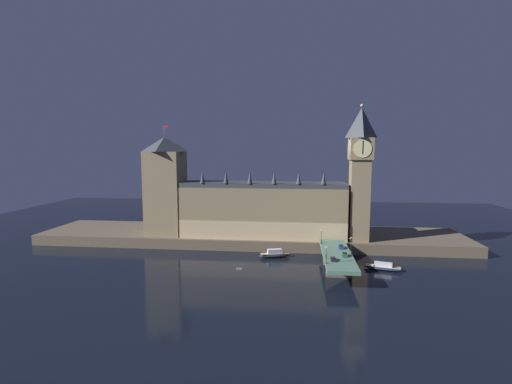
{
  "coord_description": "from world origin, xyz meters",
  "views": [
    {
      "loc": [
        24.21,
        -153.69,
        48.58
      ],
      "look_at": [
        5.28,
        20.0,
        28.7
      ],
      "focal_mm": 26.0,
      "sensor_mm": 36.0,
      "label": 1
    }
  ],
  "objects_px": {
    "car_southbound_lead": "(345,254)",
    "boat_downstream": "(383,267)",
    "car_northbound_trail": "(333,259)",
    "street_lamp_mid": "(351,243)",
    "pedestrian_far_rail": "(322,241)",
    "clock_tower": "(360,169)",
    "car_southbound_trail": "(341,247)",
    "street_lamp_far": "(321,235)",
    "boat_upstream": "(275,254)",
    "pedestrian_mid_walk": "(351,254)",
    "victoria_tower": "(166,186)",
    "pedestrian_near_rail": "(326,256)",
    "street_lamp_near": "(327,253)"
  },
  "relations": [
    {
      "from": "pedestrian_far_rail",
      "to": "street_lamp_far",
      "type": "height_order",
      "value": "street_lamp_far"
    },
    {
      "from": "car_southbound_lead",
      "to": "boat_upstream",
      "type": "distance_m",
      "value": 35.0
    },
    {
      "from": "clock_tower",
      "to": "street_lamp_near",
      "type": "bearing_deg",
      "value": -112.19
    },
    {
      "from": "car_southbound_trail",
      "to": "victoria_tower",
      "type": "bearing_deg",
      "value": 162.22
    },
    {
      "from": "street_lamp_far",
      "to": "car_southbound_trail",
      "type": "bearing_deg",
      "value": -41.46
    },
    {
      "from": "car_northbound_trail",
      "to": "street_lamp_mid",
      "type": "distance_m",
      "value": 13.6
    },
    {
      "from": "clock_tower",
      "to": "victoria_tower",
      "type": "distance_m",
      "value": 97.6
    },
    {
      "from": "clock_tower",
      "to": "car_southbound_trail",
      "type": "height_order",
      "value": "clock_tower"
    },
    {
      "from": "victoria_tower",
      "to": "boat_upstream",
      "type": "distance_m",
      "value": 67.72
    },
    {
      "from": "car_southbound_trail",
      "to": "street_lamp_mid",
      "type": "bearing_deg",
      "value": -69.31
    },
    {
      "from": "car_southbound_trail",
      "to": "boat_downstream",
      "type": "bearing_deg",
      "value": -19.47
    },
    {
      "from": "car_southbound_lead",
      "to": "boat_downstream",
      "type": "distance_m",
      "value": 18.59
    },
    {
      "from": "clock_tower",
      "to": "car_southbound_lead",
      "type": "height_order",
      "value": "clock_tower"
    },
    {
      "from": "clock_tower",
      "to": "car_southbound_trail",
      "type": "relative_size",
      "value": 15.16
    },
    {
      "from": "street_lamp_far",
      "to": "pedestrian_far_rail",
      "type": "bearing_deg",
      "value": 70.56
    },
    {
      "from": "car_southbound_lead",
      "to": "boat_downstream",
      "type": "relative_size",
      "value": 0.25
    },
    {
      "from": "street_lamp_near",
      "to": "boat_downstream",
      "type": "height_order",
      "value": "street_lamp_near"
    },
    {
      "from": "car_southbound_trail",
      "to": "street_lamp_far",
      "type": "relative_size",
      "value": 0.67
    },
    {
      "from": "street_lamp_mid",
      "to": "pedestrian_mid_walk",
      "type": "bearing_deg",
      "value": -96.42
    },
    {
      "from": "pedestrian_far_rail",
      "to": "boat_upstream",
      "type": "height_order",
      "value": "pedestrian_far_rail"
    },
    {
      "from": "boat_upstream",
      "to": "clock_tower",
      "type": "bearing_deg",
      "value": 22.15
    },
    {
      "from": "car_southbound_trail",
      "to": "street_lamp_mid",
      "type": "distance_m",
      "value": 8.97
    },
    {
      "from": "car_southbound_lead",
      "to": "street_lamp_far",
      "type": "height_order",
      "value": "street_lamp_far"
    },
    {
      "from": "car_northbound_trail",
      "to": "boat_downstream",
      "type": "relative_size",
      "value": 0.25
    },
    {
      "from": "street_lamp_near",
      "to": "boat_upstream",
      "type": "bearing_deg",
      "value": 124.87
    },
    {
      "from": "car_southbound_lead",
      "to": "boat_downstream",
      "type": "xyz_separation_m",
      "value": [
        16.26,
        6.11,
        -6.62
      ]
    },
    {
      "from": "pedestrian_far_rail",
      "to": "boat_downstream",
      "type": "xyz_separation_m",
      "value": [
        23.8,
        -13.89,
        -6.85
      ]
    },
    {
      "from": "pedestrian_near_rail",
      "to": "street_lamp_mid",
      "type": "bearing_deg",
      "value": 37.02
    },
    {
      "from": "clock_tower",
      "to": "pedestrian_far_rail",
      "type": "xyz_separation_m",
      "value": [
        -18.24,
        -15.12,
        -31.37
      ]
    },
    {
      "from": "victoria_tower",
      "to": "street_lamp_far",
      "type": "distance_m",
      "value": 83.36
    },
    {
      "from": "pedestrian_near_rail",
      "to": "pedestrian_far_rail",
      "type": "distance_m",
      "value": 23.73
    },
    {
      "from": "boat_downstream",
      "to": "street_lamp_mid",
      "type": "bearing_deg",
      "value": -171.65
    },
    {
      "from": "car_northbound_trail",
      "to": "street_lamp_near",
      "type": "relative_size",
      "value": 0.61
    },
    {
      "from": "pedestrian_far_rail",
      "to": "car_southbound_lead",
      "type": "bearing_deg",
      "value": -69.36
    },
    {
      "from": "victoria_tower",
      "to": "pedestrian_mid_walk",
      "type": "xyz_separation_m",
      "value": [
        88.89,
        -38.96,
        -22.22
      ]
    },
    {
      "from": "clock_tower",
      "to": "pedestrian_far_rail",
      "type": "relative_size",
      "value": 36.66
    },
    {
      "from": "victoria_tower",
      "to": "street_lamp_near",
      "type": "height_order",
      "value": "victoria_tower"
    },
    {
      "from": "street_lamp_far",
      "to": "boat_downstream",
      "type": "distance_m",
      "value": 29.1
    },
    {
      "from": "street_lamp_near",
      "to": "boat_upstream",
      "type": "height_order",
      "value": "street_lamp_near"
    },
    {
      "from": "victoria_tower",
      "to": "car_southbound_trail",
      "type": "bearing_deg",
      "value": -17.78
    },
    {
      "from": "street_lamp_near",
      "to": "street_lamp_far",
      "type": "relative_size",
      "value": 1.02
    },
    {
      "from": "car_southbound_lead",
      "to": "street_lamp_near",
      "type": "xyz_separation_m",
      "value": [
        -7.93,
        -10.57,
        3.37
      ]
    },
    {
      "from": "clock_tower",
      "to": "victoria_tower",
      "type": "xyz_separation_m",
      "value": [
        -97.08,
        4.44,
        -9.12
      ]
    },
    {
      "from": "pedestrian_mid_walk",
      "to": "pedestrian_far_rail",
      "type": "height_order",
      "value": "pedestrian_mid_walk"
    },
    {
      "from": "victoria_tower",
      "to": "pedestrian_far_rail",
      "type": "relative_size",
      "value": 31.71
    },
    {
      "from": "pedestrian_mid_walk",
      "to": "street_lamp_far",
      "type": "height_order",
      "value": "street_lamp_far"
    },
    {
      "from": "car_southbound_lead",
      "to": "pedestrian_far_rail",
      "type": "relative_size",
      "value": 2.22
    },
    {
      "from": "clock_tower",
      "to": "car_southbound_lead",
      "type": "xyz_separation_m",
      "value": [
        -10.7,
        -35.12,
        -31.6
      ]
    },
    {
      "from": "victoria_tower",
      "to": "boat_upstream",
      "type": "bearing_deg",
      "value": -19.49
    },
    {
      "from": "pedestrian_far_rail",
      "to": "street_lamp_near",
      "type": "relative_size",
      "value": 0.27
    }
  ]
}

